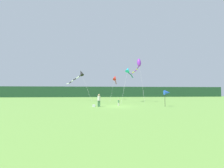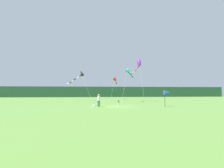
% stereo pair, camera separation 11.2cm
% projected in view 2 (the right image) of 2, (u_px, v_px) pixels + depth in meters
% --- Properties ---
extents(ground_plane, '(120.00, 120.00, 0.00)m').
position_uv_depth(ground_plane, '(116.00, 106.00, 24.61)').
color(ground_plane, '#6B9E42').
extents(distant_treeline, '(108.00, 2.52, 4.32)m').
position_uv_depth(distant_treeline, '(102.00, 92.00, 69.39)').
color(distant_treeline, '#1E4228').
rests_on(distant_treeline, ground).
extents(person_adult, '(0.41, 0.41, 1.84)m').
position_uv_depth(person_adult, '(99.00, 100.00, 24.05)').
color(person_adult, '#3F724C').
rests_on(person_adult, ground).
extents(person_child, '(0.23, 0.23, 1.05)m').
position_uv_depth(person_child, '(118.00, 102.00, 25.28)').
color(person_child, silver).
rests_on(person_child, ground).
extents(cooler_box, '(0.42, 0.42, 0.32)m').
position_uv_depth(cooler_box, '(94.00, 106.00, 23.71)').
color(cooler_box, silver).
rests_on(cooler_box, ground).
extents(banner_flag_pole, '(0.90, 0.70, 2.51)m').
position_uv_depth(banner_flag_pole, '(167.00, 93.00, 24.16)').
color(banner_flag_pole, black).
rests_on(banner_flag_pole, ground).
extents(kite_cyan, '(4.22, 7.46, 7.48)m').
position_uv_depth(kite_cyan, '(128.00, 71.00, 34.85)').
color(kite_cyan, '#B2B2B2').
rests_on(kite_cyan, ground).
extents(kite_red, '(2.79, 8.55, 6.73)m').
position_uv_depth(kite_red, '(115.00, 78.00, 43.65)').
color(kite_red, '#B2B2B2').
rests_on(kite_red, ground).
extents(kite_black, '(6.68, 9.12, 7.25)m').
position_uv_depth(kite_black, '(80.00, 75.00, 37.85)').
color(kite_black, '#B2B2B2').
rests_on(kite_black, ground).
extents(kite_purple, '(0.94, 8.47, 9.25)m').
position_uv_depth(kite_purple, '(138.00, 64.00, 34.93)').
color(kite_purple, '#B2B2B2').
rests_on(kite_purple, ground).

